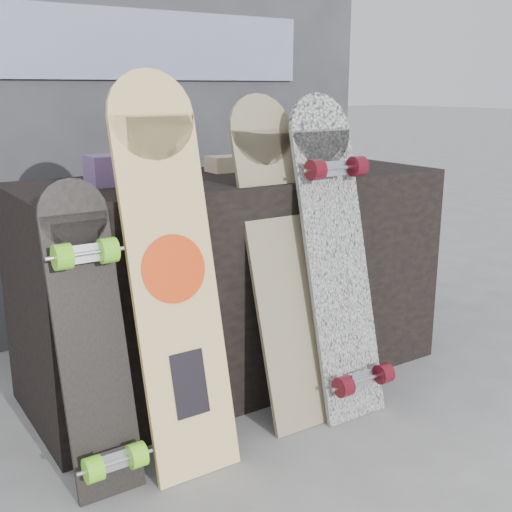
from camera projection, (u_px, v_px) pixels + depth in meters
ground at (314, 427)px, 2.18m from camera, size 60.00×60.00×0.00m
vendor_table at (236, 279)px, 2.48m from camera, size 1.60×0.60×0.80m
booth at (140, 91)px, 2.99m from camera, size 2.40×0.22×2.20m
merch_box_purple at (115, 170)px, 2.15m from camera, size 0.18×0.12×0.10m
merch_box_small at (311, 153)px, 2.60m from camera, size 0.14×0.14×0.12m
merch_box_flat at (235, 163)px, 2.51m from camera, size 0.22×0.10×0.06m
longboard_geisha at (172, 263)px, 1.87m from camera, size 0.27×0.30×1.17m
longboard_celtic at (279, 251)px, 2.16m from camera, size 0.24×0.33×1.10m
longboard_cascadia at (338, 251)px, 2.21m from camera, size 0.25×0.35×1.10m
skateboard_dark at (92, 337)px, 1.77m from camera, size 0.20×0.28×0.88m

